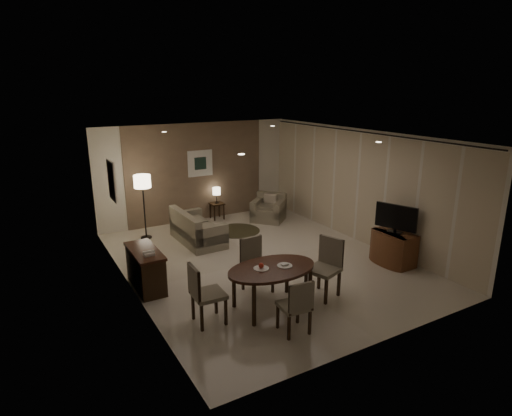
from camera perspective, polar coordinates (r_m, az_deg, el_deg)
room_shell at (r=9.22m, az=-0.62°, el=1.49°), size 5.50×7.00×2.70m
taupe_accent at (r=11.94m, az=-7.91°, el=4.72°), size 3.96×0.03×2.70m
curtain_wall at (r=10.47m, az=13.39°, el=2.66°), size 0.08×6.70×2.58m
curtain_rod at (r=10.26m, az=13.87°, el=9.85°), size 0.03×6.80×0.03m
art_back_frame at (r=11.91m, az=-7.46°, el=5.93°), size 0.72×0.03×0.72m
art_back_canvas at (r=11.90m, az=-7.43°, el=5.92°), size 0.34×0.01×0.34m
art_left_frame at (r=8.93m, az=-18.69°, el=3.45°), size 0.03×0.60×0.80m
art_left_canvas at (r=8.93m, az=-18.59°, el=3.46°), size 0.01×0.46×0.64m
downlight_nl at (r=6.40m, az=-1.96°, el=7.17°), size 0.10×0.10×0.01m
downlight_nr at (r=8.09m, az=16.04°, el=8.44°), size 0.10×0.10×0.01m
downlight_fl at (r=9.70m, az=-12.14°, el=9.89°), size 0.10×0.10×0.01m
downlight_fr at (r=10.89m, az=2.23°, el=10.87°), size 0.10×0.10×0.01m
console_desk at (r=8.31m, az=-14.49°, el=-7.87°), size 0.48×1.20×0.75m
telephone at (r=7.88m, az=-14.11°, el=-5.84°), size 0.20×0.14×0.09m
tv_cabinet at (r=9.56m, az=17.90°, el=-5.07°), size 0.48×0.90×0.70m
flat_tv at (r=9.34m, az=18.17°, el=-1.26°), size 0.36×0.85×0.60m
dining_table at (r=7.36m, az=2.12°, el=-10.59°), size 1.58×0.99×0.74m
chair_near at (r=6.70m, az=5.08°, el=-12.75°), size 0.47×0.47×0.90m
chair_far at (r=7.87m, az=0.23°, el=-7.76°), size 0.51×0.51×0.99m
chair_left at (r=6.93m, az=-6.33°, el=-11.28°), size 0.51×0.51×1.00m
chair_right at (r=7.76m, az=8.93°, el=-8.03°), size 0.65×0.65×1.06m
plate_a at (r=7.16m, az=0.70°, el=-8.06°), size 0.26×0.26×0.02m
plate_b at (r=7.27m, az=3.84°, el=-7.68°), size 0.26×0.26×0.02m
fruit_apple at (r=7.13m, az=0.70°, el=-7.67°), size 0.09×0.09×0.09m
napkin at (r=7.27m, az=3.84°, el=-7.51°), size 0.12×0.08×0.03m
round_rug at (r=11.21m, az=-2.56°, el=-3.03°), size 1.20×1.20×0.01m
sofa at (r=10.41m, az=-7.76°, el=-2.47°), size 1.67×0.86×0.78m
armchair at (r=11.94m, az=1.66°, el=0.04°), size 1.15×1.16×0.75m
side_table at (r=12.18m, az=-5.22°, el=-0.39°), size 0.36×0.36×0.46m
table_lamp at (r=12.06m, az=-5.28°, el=1.81°), size 0.22×0.22×0.50m
floor_lamp at (r=10.80m, az=-14.69°, el=0.11°), size 0.40×0.40×1.60m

